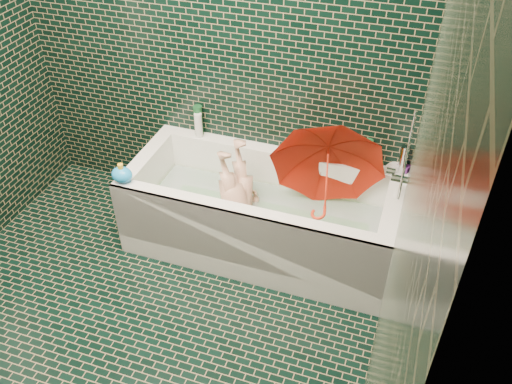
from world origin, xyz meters
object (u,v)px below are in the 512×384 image
(umbrella, at_px, (327,179))
(bath_toy, at_px, (122,174))
(child, at_px, (241,208))
(rubber_duck, at_px, (373,166))
(bathtub, at_px, (261,221))

(umbrella, bearing_deg, bath_toy, -172.15)
(child, relative_size, rubber_duck, 8.25)
(bathtub, height_order, rubber_duck, rubber_duck)
(umbrella, height_order, rubber_duck, umbrella)
(child, distance_m, bath_toy, 0.77)
(bathtub, height_order, bath_toy, bath_toy)
(umbrella, bearing_deg, bathtub, 178.25)
(bathtub, height_order, umbrella, umbrella)
(umbrella, bearing_deg, rubber_duck, 40.64)
(rubber_duck, relative_size, bath_toy, 0.79)
(child, xyz_separation_m, bath_toy, (-0.66, -0.27, 0.30))
(child, bearing_deg, rubber_duck, 133.11)
(umbrella, distance_m, bath_toy, 1.23)
(child, distance_m, rubber_duck, 0.87)
(umbrella, xyz_separation_m, rubber_duck, (0.23, 0.27, -0.03))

